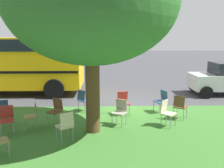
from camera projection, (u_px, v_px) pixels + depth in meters
The scene contains 14 objects.
ground at pixel (126, 105), 10.89m from camera, with size 80.00×80.00×0.00m, color #424247.
grass_verge at pixel (134, 133), 7.75m from camera, with size 48.00×6.00×0.01m, color #3D752D.
street_tree at pixel (91, 1), 7.16m from camera, with size 5.05×5.05×5.83m.
chair_0 at pixel (180, 105), 8.97m from camera, with size 0.58×0.58×0.88m.
chair_1 at pixel (120, 110), 8.38m from camera, with size 0.56×0.57×0.88m.
chair_3 at pixel (56, 109), 8.48m from camera, with size 0.57×0.58×0.88m.
chair_4 at pixel (123, 101), 9.52m from camera, with size 0.49×0.49×0.88m.
chair_5 at pixel (167, 111), 8.28m from camera, with size 0.59×0.59×0.88m.
chair_6 at pixel (162, 99), 9.78m from camera, with size 0.56×0.55×0.88m.
chair_7 at pixel (66, 124), 7.04m from camera, with size 0.58×0.58×0.88m.
chair_8 at pixel (7, 118), 7.61m from camera, with size 0.53×0.54×0.88m.
chair_9 at pixel (2, 111), 8.25m from camera, with size 0.56×0.57×0.88m.
chair_10 at pixel (83, 99), 9.87m from camera, with size 0.59×0.59×0.88m.
chair_11 at pixel (33, 114), 7.97m from camera, with size 0.52×0.51×0.88m.
Camera 1 is at (0.87, 10.50, 2.98)m, focal length 39.96 mm.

